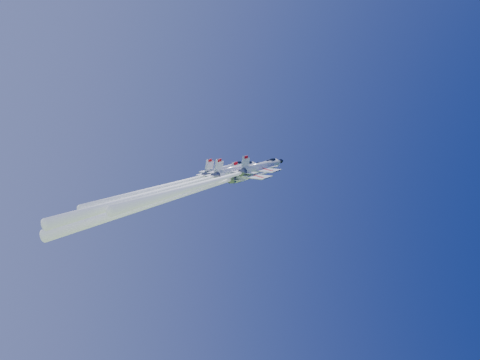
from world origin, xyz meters
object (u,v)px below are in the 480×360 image
jet_lead (193,191)px  jet_left (185,181)px  jet_right (218,180)px  jet_slot (182,186)px

jet_lead → jet_left: 3.86m
jet_left → jet_right: 10.73m
jet_lead → jet_slot: jet_lead is taller
jet_lead → jet_left: bearing=162.1°
jet_left → jet_slot: bearing=-52.4°
jet_lead → jet_left: size_ratio=1.26×
jet_lead → jet_slot: (-5.27, -5.86, -0.87)m
jet_lead → jet_slot: size_ratio=1.16×
jet_right → jet_slot: 6.75m
jet_lead → jet_slot: 7.93m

